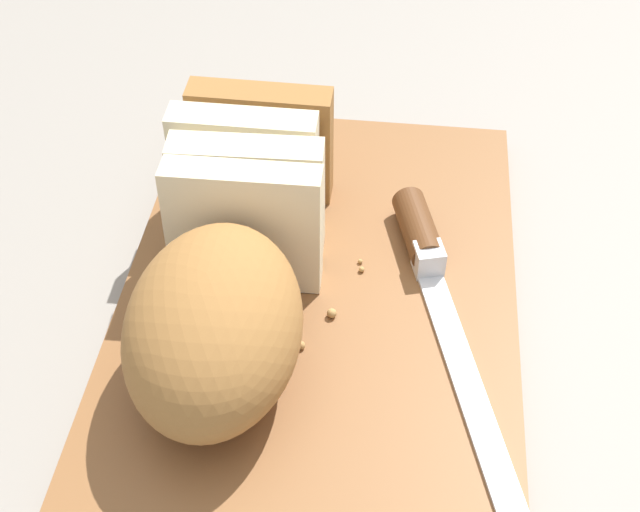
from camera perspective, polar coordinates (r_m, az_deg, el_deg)
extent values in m
plane|color=gray|center=(0.65, 0.00, -3.04)|extent=(3.00, 3.00, 0.00)
cube|color=brown|center=(0.64, 0.00, -2.48)|extent=(0.41, 0.29, 0.02)
ellipsoid|color=#996633|center=(0.55, -7.00, -4.68)|extent=(0.16, 0.11, 0.10)
cube|color=beige|center=(0.61, -5.03, 1.97)|extent=(0.03, 0.11, 0.10)
cube|color=beige|center=(0.63, -4.71, 3.95)|extent=(0.03, 0.11, 0.10)
cube|color=beige|center=(0.66, -4.92, 5.81)|extent=(0.03, 0.11, 0.10)
cube|color=#996633|center=(0.68, -3.84, 7.48)|extent=(0.03, 0.11, 0.10)
cube|color=silver|center=(0.58, 9.83, -8.64)|extent=(0.22, 0.08, 0.00)
cylinder|color=#593319|center=(0.66, 6.47, 1.87)|extent=(0.07, 0.04, 0.03)
cube|color=silver|center=(0.64, 7.18, -0.23)|extent=(0.02, 0.03, 0.02)
sphere|color=tan|center=(0.65, 2.68, -0.36)|extent=(0.00, 0.00, 0.00)
sphere|color=tan|center=(0.64, 2.77, -0.89)|extent=(0.00, 0.00, 0.00)
sphere|color=tan|center=(0.61, 0.78, -3.80)|extent=(0.01, 0.01, 0.01)
sphere|color=tan|center=(0.59, -1.25, -5.91)|extent=(0.01, 0.01, 0.01)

